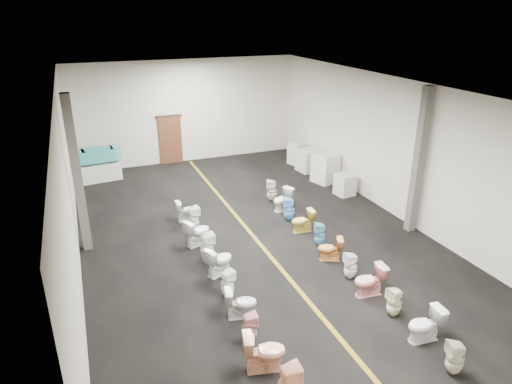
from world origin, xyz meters
The scene contains 37 objects.
floor centered at (0.00, 0.00, 0.00)m, with size 16.00×16.00×0.00m, color black.
ceiling centered at (0.00, 0.00, 4.50)m, with size 16.00×16.00×0.00m, color black.
wall_back centered at (0.00, 8.00, 2.25)m, with size 10.00×10.00×0.00m, color beige.
wall_front centered at (0.00, -8.00, 2.25)m, with size 10.00×10.00×0.00m, color beige.
wall_left centered at (-5.00, 0.00, 2.25)m, with size 16.00×16.00×0.00m, color beige.
wall_right centered at (5.00, 0.00, 2.25)m, with size 16.00×16.00×0.00m, color beige.
aisle_stripe centered at (0.00, 0.00, 0.00)m, with size 0.12×15.60×0.01m, color #7E6212.
back_door centered at (-0.80, 7.94, 1.05)m, with size 1.00×0.10×2.10m, color #562D19.
door_frame centered at (-0.80, 7.95, 2.12)m, with size 1.15×0.08×0.10m, color #331C11.
column_left centered at (-4.75, 1.00, 2.25)m, with size 0.25×0.25×4.50m, color #59544C.
column_right centered at (4.75, -1.50, 2.25)m, with size 0.25×0.25×4.50m, color #59544C.
display_table centered at (-3.96, 6.84, 0.35)m, with size 1.59×0.79×0.71m, color silver.
bathtub centered at (-3.96, 6.84, 1.07)m, with size 1.85×0.78×0.55m.
appliance_crate_a centered at (4.40, 1.76, 0.40)m, with size 0.63×0.63×0.80m, color beige.
appliance_crate_b centered at (4.40, 3.24, 0.58)m, with size 0.84×0.84×1.16m, color silver.
appliance_crate_c centered at (4.40, 4.69, 0.47)m, with size 0.82×0.82×0.93m, color beige.
appliance_crate_d centered at (4.40, 5.71, 0.48)m, with size 0.67×0.67×0.95m, color beige.
toilet_left_2 centered at (-1.83, -5.33, 0.42)m, with size 0.47×0.82×0.84m, color #FCB391.
toilet_left_3 centered at (-1.82, -4.51, 0.35)m, with size 0.32×0.32×0.70m, color pink.
toilet_left_4 centered at (-1.70, -3.65, 0.36)m, with size 0.41×0.72×0.73m, color silver.
toilet_left_5 centered at (-1.72, -2.78, 0.36)m, with size 0.32×0.33×0.71m, color white.
toilet_left_6 centered at (-1.61, -1.74, 0.40)m, with size 0.45×0.78×0.80m, color white.
toilet_left_7 centered at (-1.70, -0.96, 0.41)m, with size 0.37×0.38×0.83m, color white.
toilet_left_8 centered at (-1.71, 0.04, 0.41)m, with size 0.46×0.80×0.81m, color white.
toilet_left_9 centered at (-1.60, 0.96, 0.41)m, with size 0.37×0.37×0.81m, color white.
toilet_left_10 centered at (-1.62, 1.76, 0.36)m, with size 0.40×0.70×0.72m, color white.
toilet_right_0 centered at (1.48, -6.78, 0.37)m, with size 0.33×0.34×0.73m, color beige.
toilet_right_1 centered at (1.61, -5.81, 0.38)m, with size 0.43×0.75×0.77m, color white.
toilet_right_2 centered at (1.53, -4.89, 0.36)m, with size 0.33×0.34×0.73m, color #F5EDC5.
toilet_right_3 centered at (1.49, -4.00, 0.40)m, with size 0.44×0.78×0.79m, color #F3A6A5.
toilet_right_4 centered at (1.47, -3.20, 0.37)m, with size 0.33×0.34×0.74m, color white.
toilet_right_5 centered at (1.46, -2.19, 0.34)m, with size 0.38×0.67×0.69m, color #E59240.
toilet_right_6 centered at (1.59, -1.39, 0.37)m, with size 0.33×0.34×0.74m, color #69B0D3.
toilet_right_7 centered at (1.54, -0.36, 0.36)m, with size 0.40×0.71×0.72m, color #E7C851.
toilet_right_8 centered at (1.50, 0.52, 0.41)m, with size 0.37×0.37×0.81m, color #78BCF1.
toilet_right_9 centered at (1.65, 1.35, 0.39)m, with size 0.43×0.76×0.77m, color white.
toilet_right_10 centered at (1.62, 2.20, 0.41)m, with size 0.37×0.38×0.82m, color beige.
Camera 1 is at (-4.54, -11.70, 6.52)m, focal length 32.00 mm.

